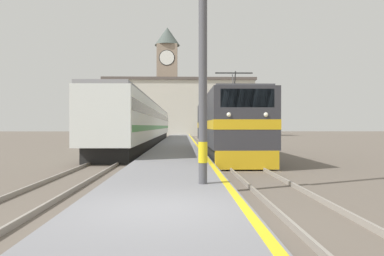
{
  "coord_description": "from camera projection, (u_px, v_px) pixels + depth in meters",
  "views": [
    {
      "loc": [
        0.46,
        -7.49,
        1.96
      ],
      "look_at": [
        1.18,
        20.8,
        1.81
      ],
      "focal_mm": 35.0,
      "sensor_mm": 36.0,
      "label": 1
    }
  ],
  "objects": [
    {
      "name": "ground_plane",
      "position": [
        178.0,
        146.0,
        37.48
      ],
      "size": [
        200.0,
        200.0,
        0.0
      ],
      "primitive_type": "plane",
      "color": "#60564C"
    },
    {
      "name": "platform",
      "position": [
        177.0,
        147.0,
        32.48
      ],
      "size": [
        3.74,
        140.0,
        0.31
      ],
      "color": "slate",
      "rests_on": "ground"
    },
    {
      "name": "rail_track_near",
      "position": [
        214.0,
        148.0,
        32.56
      ],
      "size": [
        2.83,
        140.0,
        0.16
      ],
      "color": "#60564C",
      "rests_on": "ground"
    },
    {
      "name": "rail_track_far",
      "position": [
        137.0,
        148.0,
        32.39
      ],
      "size": [
        2.83,
        140.0,
        0.16
      ],
      "color": "#60564C",
      "rests_on": "ground"
    },
    {
      "name": "locomotive_train",
      "position": [
        225.0,
        126.0,
        24.47
      ],
      "size": [
        2.92,
        17.14,
        4.86
      ],
      "color": "black",
      "rests_on": "ground"
    },
    {
      "name": "passenger_train",
      "position": [
        147.0,
        123.0,
        40.94
      ],
      "size": [
        2.92,
        46.4,
        4.19
      ],
      "color": "black",
      "rests_on": "ground"
    },
    {
      "name": "catenary_mast",
      "position": [
        206.0,
        42.0,
        10.66
      ],
      "size": [
        2.5,
        0.26,
        8.12
      ],
      "color": "#4C4C51",
      "rests_on": "platform"
    },
    {
      "name": "clock_tower",
      "position": [
        167.0,
        77.0,
        82.09
      ],
      "size": [
        5.52,
        5.52,
        23.65
      ],
      "color": "gray",
      "rests_on": "ground"
    },
    {
      "name": "station_building",
      "position": [
        179.0,
        107.0,
        74.85
      ],
      "size": [
        29.82,
        7.29,
        11.37
      ],
      "color": "beige",
      "rests_on": "ground"
    }
  ]
}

